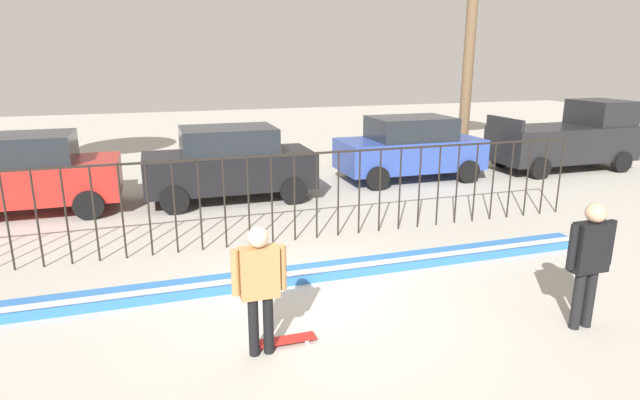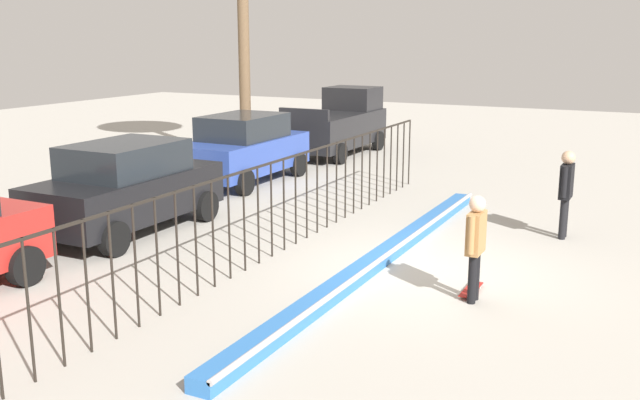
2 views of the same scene
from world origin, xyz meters
name	(u,v)px [view 2 (image 2 of 2)]	position (x,y,z in m)	size (l,w,h in m)	color
ground_plane	(423,271)	(0.00, 0.00, 0.00)	(60.00, 60.00, 0.00)	#ADA89E
bowl_coping_ledge	(380,258)	(0.00, 0.82, 0.12)	(11.00, 0.40, 0.27)	#2D6BB7
perimeter_fence	(284,194)	(0.00, 2.81, 1.11)	(14.04, 0.04, 1.80)	black
skateboarder	(476,239)	(-1.05, -1.18, 1.02)	(0.68, 0.26, 1.69)	black
skateboard	(471,290)	(-0.71, -1.05, 0.06)	(0.80, 0.20, 0.07)	#A51E19
camera_operator	(566,186)	(3.32, -1.87, 1.08)	(0.73, 0.27, 1.81)	black
parked_car_black	(127,187)	(-0.32, 6.41, 0.97)	(4.30, 2.12, 1.90)	black
parked_car_blue	(244,148)	(5.22, 7.07, 0.97)	(4.30, 2.12, 1.90)	#2D479E
pickup_truck	(338,124)	(10.87, 6.82, 1.04)	(4.70, 2.12, 2.24)	black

